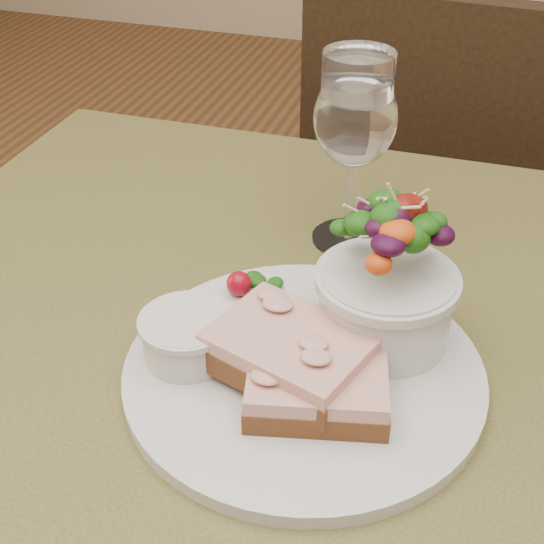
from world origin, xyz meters
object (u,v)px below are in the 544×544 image
(cafe_table, at_px, (273,442))
(sandwich_back, at_px, (291,351))
(salad_bowl, at_px, (388,276))
(sandwich_front, at_px, (317,386))
(dinner_plate, at_px, (304,372))
(wine_glass, at_px, (355,124))
(ramekin, at_px, (187,335))
(chair_far, at_px, (438,312))

(cafe_table, distance_m, sandwich_back, 0.14)
(salad_bowl, bearing_deg, sandwich_front, -109.76)
(sandwich_back, bearing_deg, salad_bowl, 67.90)
(dinner_plate, distance_m, sandwich_back, 0.03)
(wine_glass, bearing_deg, sandwich_front, -82.70)
(ramekin, bearing_deg, sandwich_front, -10.08)
(sandwich_back, bearing_deg, ramekin, -160.29)
(cafe_table, xyz_separation_m, ramekin, (-0.06, -0.03, 0.13))
(salad_bowl, bearing_deg, chair_far, 88.34)
(sandwich_back, height_order, ramekin, sandwich_back)
(cafe_table, height_order, sandwich_back, sandwich_back)
(dinner_plate, bearing_deg, wine_glass, 93.32)
(cafe_table, xyz_separation_m, sandwich_back, (0.02, -0.03, 0.14))
(chair_far, bearing_deg, sandwich_front, 91.11)
(sandwich_front, bearing_deg, cafe_table, 121.14)
(cafe_table, height_order, wine_glass, wine_glass)
(cafe_table, xyz_separation_m, wine_glass, (0.02, 0.19, 0.22))
(chair_far, distance_m, dinner_plate, 0.86)
(dinner_plate, bearing_deg, chair_far, 84.50)
(chair_far, relative_size, sandwich_front, 7.83)
(chair_far, relative_size, ramekin, 13.15)
(dinner_plate, height_order, ramekin, ramekin)
(dinner_plate, xyz_separation_m, wine_glass, (-0.01, 0.21, 0.12))
(chair_far, relative_size, sandwich_back, 6.65)
(wine_glass, bearing_deg, chair_far, 81.01)
(dinner_plate, relative_size, sandwich_back, 2.05)
(sandwich_back, bearing_deg, dinner_plate, 77.98)
(chair_far, bearing_deg, dinner_plate, 89.46)
(cafe_table, xyz_separation_m, dinner_plate, (0.03, -0.02, 0.11))
(cafe_table, height_order, dinner_plate, dinner_plate)
(wine_glass, bearing_deg, dinner_plate, -86.68)
(cafe_table, relative_size, chair_far, 0.89)
(chair_far, height_order, wine_glass, wine_glass)
(cafe_table, xyz_separation_m, sandwich_front, (0.05, -0.05, 0.13))
(cafe_table, bearing_deg, wine_glass, 84.28)
(dinner_plate, bearing_deg, ramekin, -171.19)
(sandwich_front, xyz_separation_m, sandwich_back, (-0.03, 0.02, 0.01))
(chair_far, bearing_deg, wine_glass, 85.98)
(chair_far, distance_m, sandwich_back, 0.89)
(cafe_table, distance_m, wine_glass, 0.29)
(sandwich_front, relative_size, salad_bowl, 0.91)
(salad_bowl, bearing_deg, cafe_table, -156.04)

